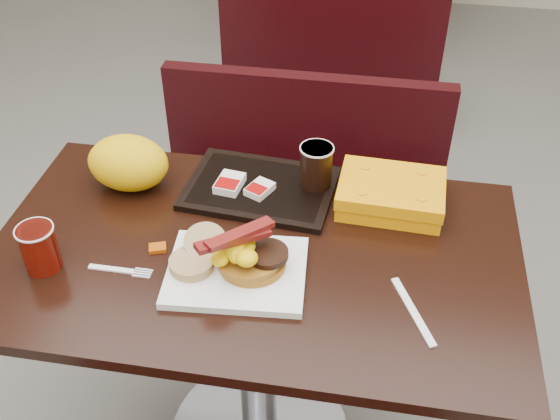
% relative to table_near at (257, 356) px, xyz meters
% --- Properties ---
extents(table_near, '(1.20, 0.70, 0.75)m').
position_rel_table_near_xyz_m(table_near, '(0.00, 0.00, 0.00)').
color(table_near, black).
rests_on(table_near, floor).
extents(bench_near_n, '(1.00, 0.46, 0.72)m').
position_rel_table_near_xyz_m(bench_near_n, '(0.00, 0.70, -0.02)').
color(bench_near_n, black).
rests_on(bench_near_n, floor).
extents(bench_far_s, '(1.00, 0.46, 0.72)m').
position_rel_table_near_xyz_m(bench_far_s, '(0.00, 1.90, -0.02)').
color(bench_far_s, black).
rests_on(bench_far_s, floor).
extents(platter, '(0.32, 0.25, 0.02)m').
position_rel_table_near_xyz_m(platter, '(-0.02, -0.08, 0.38)').
color(platter, white).
rests_on(platter, table_near).
extents(pancake_stack, '(0.19, 0.19, 0.03)m').
position_rel_table_near_xyz_m(pancake_stack, '(0.01, -0.06, 0.41)').
color(pancake_stack, '#996819').
rests_on(pancake_stack, platter).
extents(sausage_patty, '(0.10, 0.10, 0.01)m').
position_rel_table_near_xyz_m(sausage_patty, '(0.04, -0.06, 0.43)').
color(sausage_patty, black).
rests_on(sausage_patty, pancake_stack).
extents(scrambled_eggs, '(0.11, 0.10, 0.05)m').
position_rel_table_near_xyz_m(scrambled_eggs, '(-0.03, -0.08, 0.45)').
color(scrambled_eggs, yellow).
rests_on(scrambled_eggs, pancake_stack).
extents(bacon_strips, '(0.18, 0.17, 0.01)m').
position_rel_table_near_xyz_m(bacon_strips, '(-0.02, -0.09, 0.48)').
color(bacon_strips, '#4D050D').
rests_on(bacon_strips, scrambled_eggs).
extents(muffin_bottom, '(0.10, 0.10, 0.02)m').
position_rel_table_near_xyz_m(muffin_bottom, '(-0.12, -0.09, 0.40)').
color(muffin_bottom, '#A27E55').
rests_on(muffin_bottom, platter).
extents(muffin_top, '(0.12, 0.12, 0.06)m').
position_rel_table_near_xyz_m(muffin_top, '(-0.10, -0.04, 0.42)').
color(muffin_top, '#A27E55').
rests_on(muffin_top, platter).
extents(coffee_cup_near, '(0.08, 0.08, 0.11)m').
position_rel_table_near_xyz_m(coffee_cup_near, '(-0.44, -0.13, 0.43)').
color(coffee_cup_near, maroon).
rests_on(coffee_cup_near, table_near).
extents(fork, '(0.14, 0.03, 0.00)m').
position_rel_table_near_xyz_m(fork, '(-0.30, -0.11, 0.38)').
color(fork, white).
rests_on(fork, table_near).
extents(knife, '(0.10, 0.18, 0.00)m').
position_rel_table_near_xyz_m(knife, '(0.36, -0.13, 0.38)').
color(knife, white).
rests_on(knife, table_near).
extents(condiment_syrup, '(0.05, 0.04, 0.01)m').
position_rel_table_near_xyz_m(condiment_syrup, '(-0.22, -0.03, 0.38)').
color(condiment_syrup, '#A33D06').
rests_on(condiment_syrup, table_near).
extents(condiment_ketchup, '(0.04, 0.04, 0.01)m').
position_rel_table_near_xyz_m(condiment_ketchup, '(-0.06, 0.01, 0.38)').
color(condiment_ketchup, '#8C0504').
rests_on(condiment_ketchup, table_near).
extents(tray, '(0.38, 0.29, 0.02)m').
position_rel_table_near_xyz_m(tray, '(-0.03, 0.22, 0.38)').
color(tray, black).
rests_on(tray, table_near).
extents(hashbrown_sleeve_left, '(0.07, 0.09, 0.02)m').
position_rel_table_near_xyz_m(hashbrown_sleeve_left, '(-0.10, 0.20, 0.40)').
color(hashbrown_sleeve_left, silver).
rests_on(hashbrown_sleeve_left, tray).
extents(hashbrown_sleeve_right, '(0.07, 0.08, 0.02)m').
position_rel_table_near_xyz_m(hashbrown_sleeve_right, '(-0.02, 0.19, 0.40)').
color(hashbrown_sleeve_right, silver).
rests_on(hashbrown_sleeve_right, tray).
extents(coffee_cup_far, '(0.08, 0.08, 0.11)m').
position_rel_table_near_xyz_m(coffee_cup_far, '(0.11, 0.25, 0.45)').
color(coffee_cup_far, black).
rests_on(coffee_cup_far, tray).
extents(clamshell, '(0.26, 0.20, 0.07)m').
position_rel_table_near_xyz_m(clamshell, '(0.30, 0.22, 0.41)').
color(clamshell, orange).
rests_on(clamshell, table_near).
extents(paper_bag, '(0.23, 0.19, 0.14)m').
position_rel_table_near_xyz_m(paper_bag, '(-0.35, 0.19, 0.45)').
color(paper_bag, orange).
rests_on(paper_bag, table_near).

